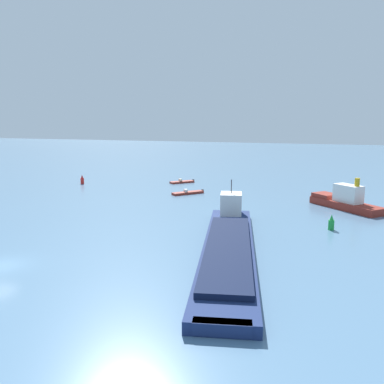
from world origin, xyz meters
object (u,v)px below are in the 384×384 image
at_px(fishing_skiff, 182,182).
at_px(channel_buoy_red, 82,180).
at_px(tugboat, 345,200).
at_px(small_motorboat, 188,193).
at_px(cargo_barge, 229,243).
at_px(channel_buoy_green, 331,223).

xyz_separation_m(fishing_skiff, channel_buoy_red, (-19.18, -7.88, 0.60)).
height_order(tugboat, channel_buoy_red, tugboat).
distance_m(tugboat, channel_buoy_red, 51.26).
distance_m(small_motorboat, tugboat, 26.46).
bearing_deg(fishing_skiff, cargo_barge, -63.83).
distance_m(fishing_skiff, channel_buoy_red, 20.74).
relative_size(channel_buoy_red, channel_buoy_green, 1.00).
distance_m(fishing_skiff, cargo_barge, 44.63).
bearing_deg(cargo_barge, channel_buoy_green, 49.89).
height_order(small_motorboat, channel_buoy_red, channel_buoy_red).
relative_size(small_motorboat, channel_buoy_red, 2.82).
xyz_separation_m(fishing_skiff, channel_buoy_green, (29.60, -28.27, 0.60)).
relative_size(small_motorboat, fishing_skiff, 1.13).
height_order(cargo_barge, channel_buoy_green, cargo_barge).
distance_m(small_motorboat, fishing_skiff, 12.78).
bearing_deg(small_motorboat, tugboat, -7.85).
relative_size(small_motorboat, cargo_barge, 0.17).
bearing_deg(small_motorboat, channel_buoy_red, 171.39).
xyz_separation_m(cargo_barge, channel_buoy_green, (9.92, 11.78, -0.01)).
bearing_deg(tugboat, fishing_skiff, 154.26).
height_order(tugboat, channel_buoy_green, tugboat).
bearing_deg(cargo_barge, fishing_skiff, 116.17).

